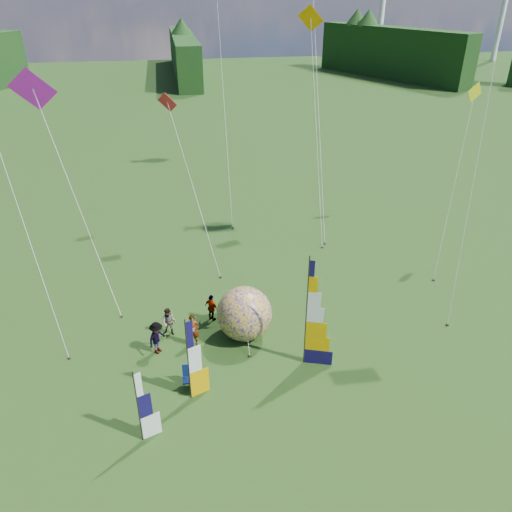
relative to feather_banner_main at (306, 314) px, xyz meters
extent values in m
plane|color=#34511B|center=(-1.14, -3.10, -2.79)|extent=(220.00, 220.00, 0.00)
sphere|color=navy|center=(-2.45, 2.49, -1.41)|extent=(3.51, 3.51, 2.77)
imported|color=#66594C|center=(-5.04, 2.23, -1.92)|extent=(0.67, 0.47, 1.74)
imported|color=#66594C|center=(-6.19, 3.28, -2.01)|extent=(0.84, 0.58, 1.57)
imported|color=#66594C|center=(-6.79, 1.97, -1.92)|extent=(1.01, 1.14, 1.73)
imported|color=#66594C|center=(-3.94, 4.15, -2.01)|extent=(0.87, 0.94, 1.56)
camera|label=1|loc=(-5.45, -17.64, 13.11)|focal=35.00mm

